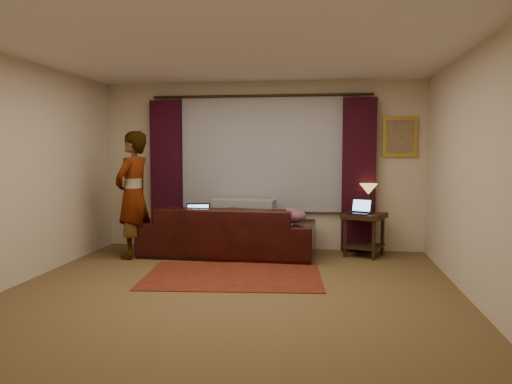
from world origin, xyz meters
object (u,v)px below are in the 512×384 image
at_px(sofa, 228,221).
at_px(tiffany_lamp, 368,198).
at_px(laptop_table, 359,207).
at_px(laptop_sofa, 199,213).
at_px(end_table, 364,235).
at_px(person, 133,195).

height_order(sofa, tiffany_lamp, tiffany_lamp).
bearing_deg(laptop_table, laptop_sofa, -149.13).
distance_m(end_table, laptop_table, 0.45).
xyz_separation_m(sofa, end_table, (1.98, 0.22, -0.19)).
relative_size(tiffany_lamp, laptop_table, 1.29).
height_order(laptop_sofa, person, person).
bearing_deg(end_table, laptop_table, -125.87).
bearing_deg(tiffany_lamp, person, -168.42).
distance_m(sofa, tiffany_lamp, 2.10).
relative_size(sofa, laptop_table, 7.69).
relative_size(laptop_sofa, tiffany_lamp, 0.90).
xyz_separation_m(end_table, person, (-3.30, -0.56, 0.59)).
height_order(end_table, laptop_table, laptop_table).
bearing_deg(person, laptop_sofa, 115.69).
bearing_deg(laptop_table, person, -147.62).
bearing_deg(person, end_table, 113.91).
relative_size(tiffany_lamp, person, 0.23).
bearing_deg(tiffany_lamp, sofa, -170.11).
relative_size(laptop_sofa, end_table, 0.60).
bearing_deg(end_table, person, -170.43).
xyz_separation_m(tiffany_lamp, laptop_table, (-0.15, -0.26, -0.10)).
xyz_separation_m(laptop_sofa, person, (-0.92, -0.18, 0.27)).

